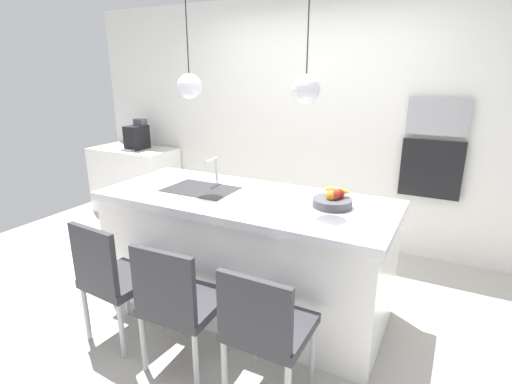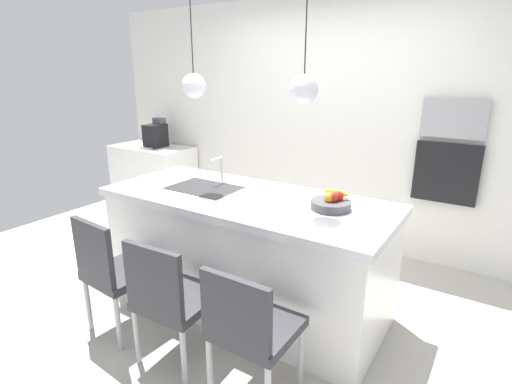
# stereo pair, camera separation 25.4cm
# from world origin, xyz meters

# --- Properties ---
(floor) EXTENTS (6.60, 6.60, 0.00)m
(floor) POSITION_xyz_m (0.00, 0.00, 0.00)
(floor) COLOR #BCB7AD
(floor) RESTS_ON ground
(back_wall) EXTENTS (6.00, 0.10, 2.60)m
(back_wall) POSITION_xyz_m (0.00, 1.65, 1.30)
(back_wall) COLOR silver
(back_wall) RESTS_ON ground
(kitchen_island) EXTENTS (2.26, 0.94, 0.93)m
(kitchen_island) POSITION_xyz_m (0.00, 0.00, 0.47)
(kitchen_island) COLOR white
(kitchen_island) RESTS_ON ground
(sink_basin) EXTENTS (0.56, 0.40, 0.02)m
(sink_basin) POSITION_xyz_m (-0.41, 0.00, 0.93)
(sink_basin) COLOR #2D2D30
(sink_basin) RESTS_ON kitchen_island
(faucet) EXTENTS (0.02, 0.17, 0.22)m
(faucet) POSITION_xyz_m (-0.41, 0.21, 1.08)
(faucet) COLOR silver
(faucet) RESTS_ON kitchen_island
(fruit_bowl) EXTENTS (0.28, 0.28, 0.15)m
(fruit_bowl) POSITION_xyz_m (0.67, 0.09, 0.98)
(fruit_bowl) COLOR #4C4C51
(fruit_bowl) RESTS_ON kitchen_island
(side_counter) EXTENTS (1.10, 0.60, 0.87)m
(side_counter) POSITION_xyz_m (-2.40, 1.28, 0.44)
(side_counter) COLOR white
(side_counter) RESTS_ON ground
(coffee_machine) EXTENTS (0.20, 0.35, 0.38)m
(coffee_machine) POSITION_xyz_m (-2.31, 1.28, 1.04)
(coffee_machine) COLOR black
(coffee_machine) RESTS_ON side_counter
(microwave) EXTENTS (0.54, 0.08, 0.34)m
(microwave) POSITION_xyz_m (1.18, 1.58, 1.44)
(microwave) COLOR #9E9EA3
(microwave) RESTS_ON back_wall
(oven) EXTENTS (0.56, 0.08, 0.56)m
(oven) POSITION_xyz_m (1.18, 1.58, 0.94)
(oven) COLOR black
(oven) RESTS_ON back_wall
(chair_near) EXTENTS (0.46, 0.44, 0.90)m
(chair_near) POSITION_xyz_m (-0.59, -0.82, 0.51)
(chair_near) COLOR #333338
(chair_near) RESTS_ON ground
(chair_middle) EXTENTS (0.47, 0.48, 0.89)m
(chair_middle) POSITION_xyz_m (-0.01, -0.82, 0.49)
(chair_middle) COLOR #333338
(chair_middle) RESTS_ON ground
(chair_far) EXTENTS (0.45, 0.44, 0.86)m
(chair_far) POSITION_xyz_m (0.59, -0.82, 0.50)
(chair_far) COLOR #333338
(chair_far) RESTS_ON ground
(pendant_light_left) EXTENTS (0.19, 0.19, 0.79)m
(pendant_light_left) POSITION_xyz_m (-0.47, 0.00, 1.74)
(pendant_light_left) COLOR silver
(pendant_light_right) EXTENTS (0.19, 0.19, 0.79)m
(pendant_light_right) POSITION_xyz_m (0.47, 0.00, 1.74)
(pendant_light_right) COLOR silver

